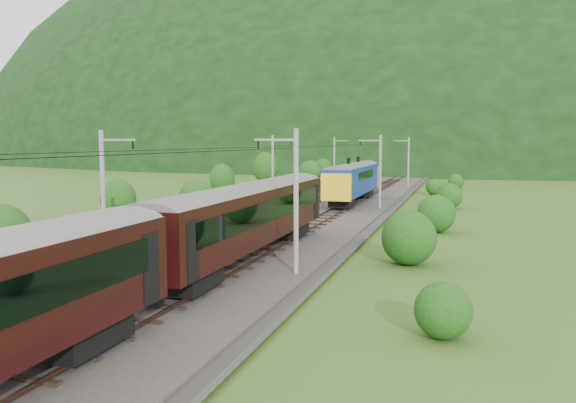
% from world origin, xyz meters
% --- Properties ---
extents(ground, '(600.00, 600.00, 0.00)m').
position_xyz_m(ground, '(0.00, 0.00, 0.00)').
color(ground, '#3A581B').
rests_on(ground, ground).
extents(railbed, '(14.00, 220.00, 0.30)m').
position_xyz_m(railbed, '(0.00, 10.00, 0.15)').
color(railbed, '#38332D').
rests_on(railbed, ground).
extents(track_left, '(2.40, 220.00, 0.27)m').
position_xyz_m(track_left, '(-2.40, 10.00, 0.37)').
color(track_left, '#502D22').
rests_on(track_left, railbed).
extents(track_right, '(2.40, 220.00, 0.27)m').
position_xyz_m(track_right, '(2.40, 10.00, 0.37)').
color(track_right, '#502D22').
rests_on(track_right, railbed).
extents(catenary_left, '(2.54, 192.28, 8.00)m').
position_xyz_m(catenary_left, '(-6.12, 32.00, 4.50)').
color(catenary_left, gray).
rests_on(catenary_left, railbed).
extents(catenary_right, '(2.54, 192.28, 8.00)m').
position_xyz_m(catenary_right, '(6.12, 32.00, 4.50)').
color(catenary_right, gray).
rests_on(catenary_right, railbed).
extents(overhead_wires, '(4.83, 198.00, 0.03)m').
position_xyz_m(overhead_wires, '(0.00, 10.00, 7.10)').
color(overhead_wires, black).
rests_on(overhead_wires, ground).
extents(mountain_main, '(504.00, 360.00, 244.00)m').
position_xyz_m(mountain_main, '(0.00, 260.00, 0.00)').
color(mountain_main, black).
rests_on(mountain_main, ground).
extents(mountain_ridge, '(336.00, 280.00, 132.00)m').
position_xyz_m(mountain_ridge, '(-120.00, 300.00, 0.00)').
color(mountain_ridge, black).
rests_on(mountain_ridge, ground).
extents(hazard_post_near, '(0.17, 0.17, 1.60)m').
position_xyz_m(hazard_post_near, '(-0.15, 31.55, 1.10)').
color(hazard_post_near, red).
rests_on(hazard_post_near, railbed).
extents(hazard_post_far, '(0.18, 0.18, 1.66)m').
position_xyz_m(hazard_post_far, '(0.37, 44.86, 1.13)').
color(hazard_post_far, red).
rests_on(hazard_post_far, railbed).
extents(signal, '(0.24, 0.24, 2.20)m').
position_xyz_m(signal, '(-4.43, 47.44, 1.59)').
color(signal, black).
rests_on(signal, railbed).
extents(vegetation_left, '(12.23, 143.36, 6.77)m').
position_xyz_m(vegetation_left, '(-14.41, 21.78, 2.46)').
color(vegetation_left, '#174A13').
rests_on(vegetation_left, ground).
extents(vegetation_right, '(5.74, 105.61, 3.05)m').
position_xyz_m(vegetation_right, '(12.64, 14.16, 1.29)').
color(vegetation_right, '#174A13').
rests_on(vegetation_right, ground).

